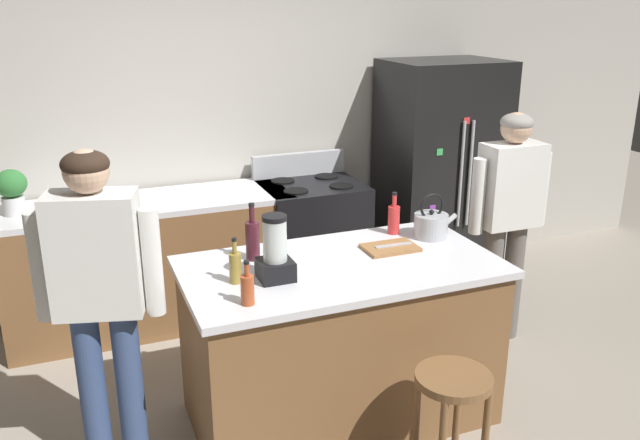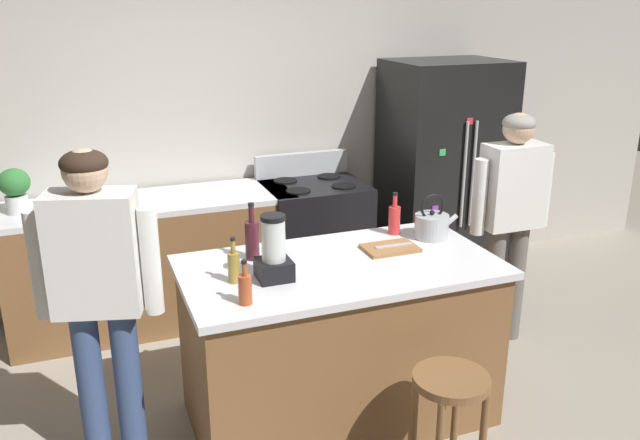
# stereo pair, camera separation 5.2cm
# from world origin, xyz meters

# --- Properties ---
(ground_plane) EXTENTS (14.00, 14.00, 0.00)m
(ground_plane) POSITION_xyz_m (0.00, 0.00, 0.00)
(ground_plane) COLOR #9E9384
(back_wall) EXTENTS (8.00, 0.10, 2.70)m
(back_wall) POSITION_xyz_m (0.00, 1.95, 1.35)
(back_wall) COLOR #BCB7AD
(back_wall) RESTS_ON ground_plane
(kitchen_island) EXTENTS (1.69, 0.90, 0.94)m
(kitchen_island) POSITION_xyz_m (0.00, 0.00, 0.47)
(kitchen_island) COLOR brown
(kitchen_island) RESTS_ON ground_plane
(back_counter_run) EXTENTS (2.00, 0.64, 0.94)m
(back_counter_run) POSITION_xyz_m (-0.80, 1.55, 0.47)
(back_counter_run) COLOR brown
(back_counter_run) RESTS_ON ground_plane
(refrigerator) EXTENTS (0.90, 0.73, 1.82)m
(refrigerator) POSITION_xyz_m (1.52, 1.50, 0.91)
(refrigerator) COLOR black
(refrigerator) RESTS_ON ground_plane
(stove_range) EXTENTS (0.76, 0.65, 1.12)m
(stove_range) POSITION_xyz_m (0.42, 1.52, 0.48)
(stove_range) COLOR black
(stove_range) RESTS_ON ground_plane
(person_by_island_left) EXTENTS (0.59, 0.32, 1.66)m
(person_by_island_left) POSITION_xyz_m (-1.22, 0.01, 1.00)
(person_by_island_left) COLOR #384C7A
(person_by_island_left) RESTS_ON ground_plane
(person_by_sink_right) EXTENTS (0.59, 0.22, 1.59)m
(person_by_sink_right) POSITION_xyz_m (1.39, 0.42, 0.96)
(person_by_sink_right) COLOR #66605B
(person_by_sink_right) RESTS_ON ground_plane
(bar_stool) EXTENTS (0.36, 0.36, 0.63)m
(bar_stool) POSITION_xyz_m (0.25, -0.74, 0.49)
(bar_stool) COLOR brown
(bar_stool) RESTS_ON ground_plane
(potted_plant) EXTENTS (0.20, 0.20, 0.30)m
(potted_plant) POSITION_xyz_m (-1.64, 1.55, 1.11)
(potted_plant) COLOR silver
(potted_plant) RESTS_ON back_counter_run
(blender_appliance) EXTENTS (0.17, 0.17, 0.34)m
(blender_appliance) POSITION_xyz_m (-0.38, -0.06, 1.08)
(blender_appliance) COLOR black
(blender_appliance) RESTS_ON kitchen_island
(bottle_soda) EXTENTS (0.07, 0.07, 0.26)m
(bottle_soda) POSITION_xyz_m (0.48, 0.32, 1.03)
(bottle_soda) COLOR red
(bottle_soda) RESTS_ON kitchen_island
(bottle_vinegar) EXTENTS (0.06, 0.06, 0.24)m
(bottle_vinegar) POSITION_xyz_m (-0.58, -0.03, 1.02)
(bottle_vinegar) COLOR olive
(bottle_vinegar) RESTS_ON kitchen_island
(bottle_cooking_sauce) EXTENTS (0.06, 0.06, 0.22)m
(bottle_cooking_sauce) POSITION_xyz_m (-0.59, -0.29, 1.02)
(bottle_cooking_sauce) COLOR #B24C26
(bottle_cooking_sauce) RESTS_ON kitchen_island
(bottle_wine) EXTENTS (0.08, 0.08, 0.32)m
(bottle_wine) POSITION_xyz_m (-0.42, 0.23, 1.05)
(bottle_wine) COLOR #471923
(bottle_wine) RESTS_ON kitchen_island
(tea_kettle) EXTENTS (0.28, 0.20, 0.27)m
(tea_kettle) POSITION_xyz_m (0.66, 0.18, 1.02)
(tea_kettle) COLOR #B7BABF
(tea_kettle) RESTS_ON kitchen_island
(cutting_board) EXTENTS (0.30, 0.20, 0.02)m
(cutting_board) POSITION_xyz_m (0.34, 0.09, 0.95)
(cutting_board) COLOR #9E6B3D
(cutting_board) RESTS_ON kitchen_island
(chef_knife) EXTENTS (0.22, 0.04, 0.01)m
(chef_knife) POSITION_xyz_m (0.36, 0.09, 0.96)
(chef_knife) COLOR #B7BABF
(chef_knife) RESTS_ON cutting_board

